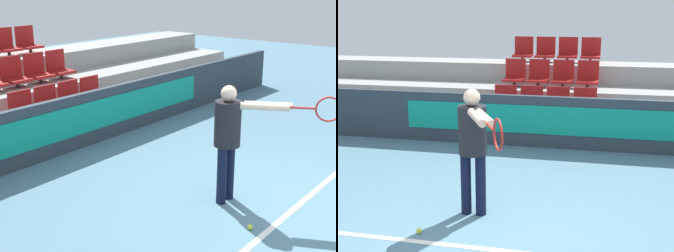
% 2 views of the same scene
% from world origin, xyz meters
% --- Properties ---
extents(ground_plane, '(30.00, 30.00, 0.00)m').
position_xyz_m(ground_plane, '(0.00, 0.00, 0.00)').
color(ground_plane, slate).
extents(court_baseline, '(6.12, 0.08, 0.01)m').
position_xyz_m(court_baseline, '(0.00, -0.06, 0.00)').
color(court_baseline, white).
rests_on(court_baseline, ground).
extents(barrier_wall, '(12.75, 0.14, 0.96)m').
position_xyz_m(barrier_wall, '(0.01, 3.89, 0.48)').
color(barrier_wall, '#2D3842').
rests_on(barrier_wall, ground).
extents(bleacher_tier_front, '(12.35, 1.03, 0.43)m').
position_xyz_m(bleacher_tier_front, '(0.00, 4.49, 0.21)').
color(bleacher_tier_front, '#9E9E99').
rests_on(bleacher_tier_front, ground).
extents(bleacher_tier_middle, '(12.35, 1.03, 0.86)m').
position_xyz_m(bleacher_tier_middle, '(0.00, 5.53, 0.43)').
color(bleacher_tier_middle, '#9E9E99').
rests_on(bleacher_tier_middle, ground).
extents(bleacher_tier_back, '(12.35, 1.03, 1.29)m').
position_xyz_m(bleacher_tier_back, '(0.00, 6.56, 0.64)').
color(bleacher_tier_back, '#9E9E99').
rests_on(bleacher_tier_back, ground).
extents(stadium_chair_0, '(0.45, 0.42, 0.58)m').
position_xyz_m(stadium_chair_0, '(-0.80, 4.63, 0.67)').
color(stadium_chair_0, '#333333').
rests_on(stadium_chair_0, bleacher_tier_front).
extents(stadium_chair_1, '(0.45, 0.42, 0.58)m').
position_xyz_m(stadium_chair_1, '(-0.27, 4.63, 0.67)').
color(stadium_chair_1, '#333333').
rests_on(stadium_chair_1, bleacher_tier_front).
extents(stadium_chair_2, '(0.45, 0.42, 0.58)m').
position_xyz_m(stadium_chair_2, '(0.27, 4.63, 0.67)').
color(stadium_chair_2, '#333333').
rests_on(stadium_chair_2, bleacher_tier_front).
extents(stadium_chair_3, '(0.45, 0.42, 0.58)m').
position_xyz_m(stadium_chair_3, '(0.80, 4.63, 0.67)').
color(stadium_chair_3, '#333333').
rests_on(stadium_chair_3, bleacher_tier_front).
extents(stadium_chair_5, '(0.45, 0.42, 0.58)m').
position_xyz_m(stadium_chair_5, '(-0.27, 5.66, 1.10)').
color(stadium_chair_5, '#333333').
rests_on(stadium_chair_5, bleacher_tier_middle).
extents(stadium_chair_6, '(0.45, 0.42, 0.58)m').
position_xyz_m(stadium_chair_6, '(0.27, 5.66, 1.10)').
color(stadium_chair_6, '#333333').
rests_on(stadium_chair_6, bleacher_tier_middle).
extents(stadium_chair_7, '(0.45, 0.42, 0.58)m').
position_xyz_m(stadium_chair_7, '(0.80, 5.66, 1.10)').
color(stadium_chair_7, '#333333').
rests_on(stadium_chair_7, bleacher_tier_middle).
extents(stadium_chair_10, '(0.45, 0.42, 0.58)m').
position_xyz_m(stadium_chair_10, '(0.27, 6.69, 1.53)').
color(stadium_chair_10, '#333333').
rests_on(stadium_chair_10, bleacher_tier_back).
extents(stadium_chair_11, '(0.45, 0.42, 0.58)m').
position_xyz_m(stadium_chair_11, '(0.80, 6.69, 1.53)').
color(stadium_chair_11, '#333333').
rests_on(stadium_chair_11, bleacher_tier_back).
extents(tennis_player, '(0.83, 1.40, 1.59)m').
position_xyz_m(tennis_player, '(-0.32, 0.72, 0.99)').
color(tennis_player, black).
rests_on(tennis_player, ground).
extents(tennis_ball, '(0.07, 0.07, 0.07)m').
position_xyz_m(tennis_ball, '(-0.81, 0.13, 0.03)').
color(tennis_ball, '#CCDB33').
rests_on(tennis_ball, ground).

